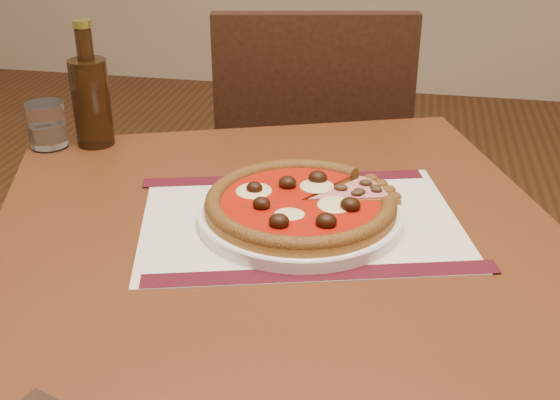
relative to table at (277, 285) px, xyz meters
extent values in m
cube|color=#5C2B15|center=(0.00, 0.00, 0.08)|extent=(1.03, 1.03, 0.04)
cylinder|color=#5C2B15|center=(-0.45, 0.21, -0.29)|extent=(0.05, 0.05, 0.71)
cylinder|color=#5C2B15|center=(0.21, 0.45, -0.29)|extent=(0.05, 0.05, 0.71)
cube|color=black|center=(-0.08, 0.79, -0.20)|extent=(0.51, 0.51, 0.04)
cylinder|color=black|center=(0.07, 1.02, -0.43)|extent=(0.04, 0.04, 0.43)
cylinder|color=black|center=(-0.30, 0.94, -0.43)|extent=(0.04, 0.04, 0.43)
cylinder|color=black|center=(0.14, 0.65, -0.43)|extent=(0.04, 0.04, 0.43)
cylinder|color=black|center=(-0.22, 0.57, -0.43)|extent=(0.04, 0.04, 0.43)
cube|color=black|center=(-0.04, 0.60, 0.05)|extent=(0.44, 0.13, 0.46)
cube|color=beige|center=(0.03, 0.02, 0.10)|extent=(0.52, 0.43, 0.00)
cylinder|color=white|center=(0.03, 0.02, 0.11)|extent=(0.29, 0.29, 0.02)
cylinder|color=#A56D28|center=(0.03, 0.02, 0.13)|extent=(0.27, 0.27, 0.01)
torus|color=brown|center=(0.03, 0.02, 0.13)|extent=(0.27, 0.27, 0.02)
cylinder|color=#990F07|center=(0.03, 0.02, 0.13)|extent=(0.23, 0.23, 0.00)
ellipsoid|color=#FAEEA8|center=(0.05, 0.06, 0.14)|extent=(0.05, 0.04, 0.01)
ellipsoid|color=#FAEEA8|center=(-0.05, 0.04, 0.14)|extent=(0.05, 0.04, 0.01)
ellipsoid|color=#FAEEA8|center=(0.02, -0.03, 0.14)|extent=(0.05, 0.04, 0.01)
ellipsoid|color=#FAEEA8|center=(0.11, 0.01, 0.14)|extent=(0.05, 0.04, 0.01)
ellipsoid|color=black|center=(0.04, 0.08, 0.15)|extent=(0.03, 0.02, 0.02)
ellipsoid|color=black|center=(-0.02, 0.09, 0.15)|extent=(0.03, 0.02, 0.02)
ellipsoid|color=black|center=(-0.03, 0.03, 0.15)|extent=(0.03, 0.02, 0.02)
ellipsoid|color=black|center=(-0.04, -0.03, 0.15)|extent=(0.03, 0.02, 0.02)
ellipsoid|color=black|center=(0.02, -0.04, 0.15)|extent=(0.03, 0.02, 0.02)
ellipsoid|color=black|center=(0.08, -0.06, 0.15)|extent=(0.03, 0.02, 0.02)
ellipsoid|color=black|center=(0.09, 0.01, 0.15)|extent=(0.03, 0.02, 0.02)
ellipsoid|color=#322312|center=(0.09, 0.04, 0.14)|extent=(0.02, 0.01, 0.01)
ellipsoid|color=#322312|center=(0.12, 0.06, 0.14)|extent=(0.02, 0.01, 0.01)
ellipsoid|color=#322312|center=(0.08, 0.05, 0.14)|extent=(0.02, 0.01, 0.01)
ellipsoid|color=#322312|center=(0.11, 0.08, 0.14)|extent=(0.02, 0.01, 0.01)
ellipsoid|color=#322312|center=(0.08, 0.06, 0.14)|extent=(0.02, 0.01, 0.01)
ellipsoid|color=#322312|center=(0.10, 0.09, 0.14)|extent=(0.02, 0.01, 0.01)
cylinder|color=white|center=(-0.46, 0.21, 0.14)|extent=(0.09, 0.09, 0.08)
cylinder|color=#321F0C|center=(-0.39, 0.24, 0.18)|extent=(0.07, 0.07, 0.16)
cylinder|color=#321F0C|center=(-0.39, 0.24, 0.28)|extent=(0.03, 0.03, 0.07)
cylinder|color=olive|center=(-0.39, 0.24, 0.32)|extent=(0.03, 0.03, 0.01)
camera|label=1|loc=(0.17, -0.86, 0.58)|focal=45.00mm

